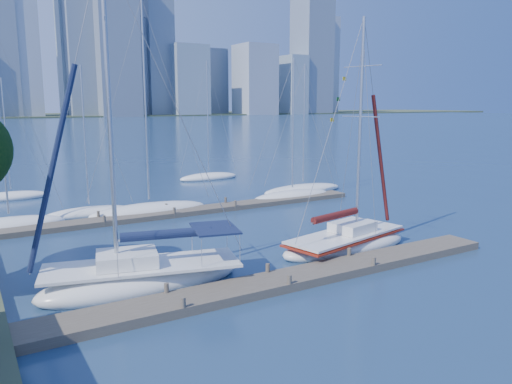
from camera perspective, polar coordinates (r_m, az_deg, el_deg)
ground at (r=23.14m, az=2.54°, el=-10.68°), size 700.00×700.00×0.00m
near_dock at (r=23.07m, az=2.55°, el=-10.22°), size 26.00×2.00×0.40m
far_dock at (r=37.65m, az=-8.34°, el=-2.28°), size 30.00×1.80×0.36m
sailboat_navy at (r=23.16m, az=-12.88°, el=-7.98°), size 9.76×5.15×15.10m
sailboat_maroon at (r=28.61m, az=10.27°, el=-4.56°), size 8.80×4.46×13.37m
bg_boat_0 at (r=36.77m, az=-26.33°, el=-3.38°), size 7.20×3.19×13.85m
bg_boat_1 at (r=38.95m, az=-18.52°, el=-2.22°), size 6.59×2.92×11.17m
bg_boat_2 at (r=38.22m, az=-12.08°, el=-2.02°), size 9.33×5.08×15.80m
bg_boat_4 at (r=43.41m, az=4.17°, el=-0.44°), size 7.97×4.88×12.25m
bg_boat_5 at (r=46.67m, az=5.39°, el=0.29°), size 8.46×2.41×12.00m
bg_boat_6 at (r=47.96m, az=-26.17°, el=-0.48°), size 6.11×2.22×10.60m
bg_boat_7 at (r=54.51m, az=-5.41°, el=1.73°), size 6.77×2.31×12.86m
skyline at (r=311.71m, az=-25.29°, el=14.72°), size 501.87×51.31×115.46m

